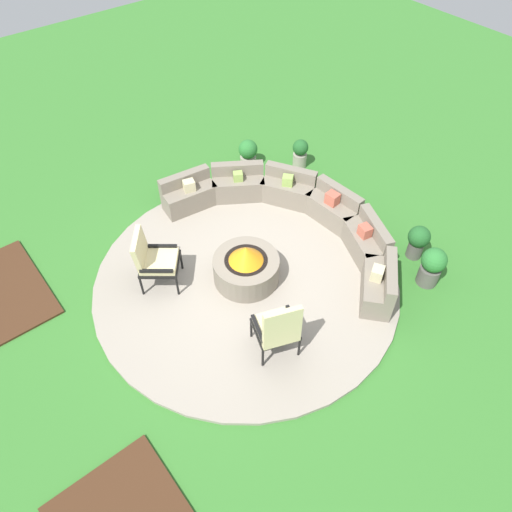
{
  "coord_description": "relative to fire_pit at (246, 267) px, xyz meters",
  "views": [
    {
      "loc": [
        4.09,
        -3.06,
        6.09
      ],
      "look_at": [
        0.0,
        0.2,
        0.45
      ],
      "focal_mm": 33.86,
      "sensor_mm": 36.0,
      "label": 1
    }
  ],
  "objects": [
    {
      "name": "curved_stone_bench",
      "position": [
        -0.43,
        1.43,
        0.0
      ],
      "size": [
        4.38,
        2.57,
        0.67
      ],
      "color": "gray",
      "rests_on": "patio_circle"
    },
    {
      "name": "potted_plant_3",
      "position": [
        -2.46,
        1.95,
        -0.03
      ],
      "size": [
        0.39,
        0.39,
        0.59
      ],
      "color": "#A89E8E",
      "rests_on": "ground_plane"
    },
    {
      "name": "fire_pit",
      "position": [
        0.0,
        0.0,
        0.0
      ],
      "size": [
        1.06,
        1.06,
        0.71
      ],
      "color": "gray",
      "rests_on": "patio_circle"
    },
    {
      "name": "lounge_chair_front_right",
      "position": [
        1.35,
        -0.5,
        0.29
      ],
      "size": [
        0.72,
        0.73,
        1.1
      ],
      "rotation": [
        0.0,
        0.0,
        7.51
      ],
      "color": "black",
      "rests_on": "patio_circle"
    },
    {
      "name": "patio_circle",
      "position": [
        0.0,
        0.0,
        -0.31
      ],
      "size": [
        4.95,
        4.95,
        0.06
      ],
      "primitive_type": "cylinder",
      "color": "#9E9384",
      "rests_on": "ground_plane"
    },
    {
      "name": "potted_plant_1",
      "position": [
        -1.77,
        2.76,
        -0.01
      ],
      "size": [
        0.32,
        0.32,
        0.61
      ],
      "color": "#A89E8E",
      "rests_on": "ground_plane"
    },
    {
      "name": "lounge_chair_front_left",
      "position": [
        -0.85,
        -1.16,
        0.26
      ],
      "size": [
        0.83,
        0.84,
        1.03
      ],
      "rotation": [
        0.0,
        0.0,
        5.61
      ],
      "color": "black",
      "rests_on": "patio_circle"
    },
    {
      "name": "ground_plane",
      "position": [
        0.0,
        0.0,
        -0.34
      ],
      "size": [
        24.0,
        24.0,
        0.0
      ],
      "primitive_type": "plane",
      "color": "#387A2D"
    },
    {
      "name": "potted_plant_0",
      "position": [
        1.86,
        2.28,
        0.05
      ],
      "size": [
        0.4,
        0.4,
        0.72
      ],
      "color": "#605B56",
      "rests_on": "ground_plane"
    },
    {
      "name": "potted_plant_2",
      "position": [
        1.34,
        2.59,
        0.03
      ],
      "size": [
        0.37,
        0.37,
        0.63
      ],
      "color": "#605B56",
      "rests_on": "ground_plane"
    }
  ]
}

